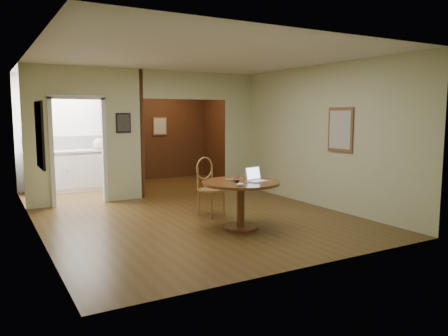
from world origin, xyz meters
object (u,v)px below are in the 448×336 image
chair (209,183)px  closed_laptop (237,179)px  open_laptop (255,177)px  dining_table (241,194)px

chair → closed_laptop: chair is taller
open_laptop → closed_laptop: bearing=120.2°
closed_laptop → open_laptop: bearing=-69.0°
dining_table → closed_laptop: 0.25m
open_laptop → dining_table: bearing=147.0°
dining_table → chair: bearing=91.0°
open_laptop → closed_laptop: (-0.21, 0.22, -0.05)m
closed_laptop → dining_table: bearing=-115.8°
dining_table → chair: chair is taller
chair → open_laptop: chair is taller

